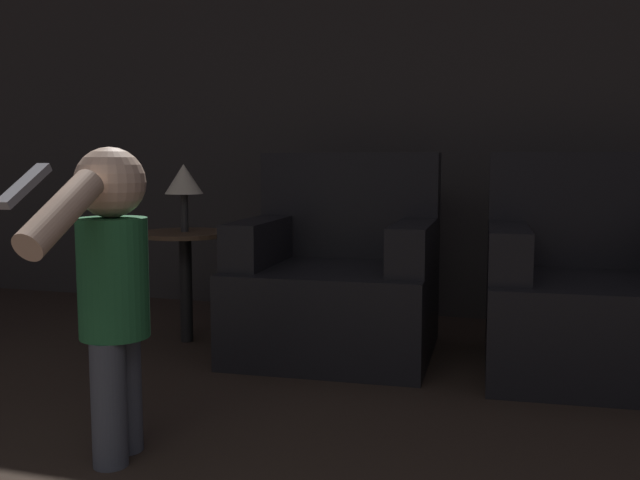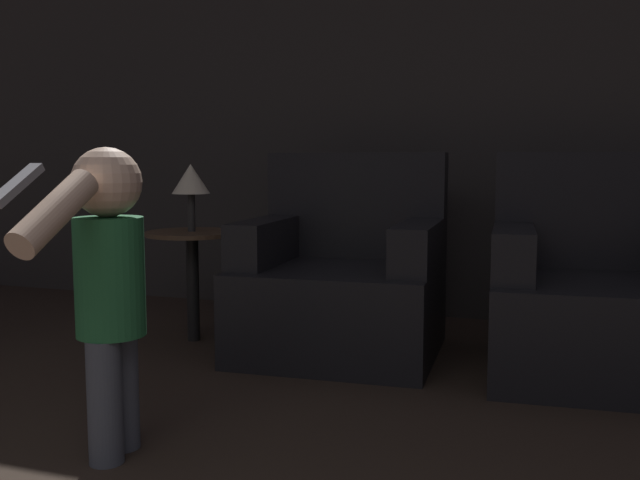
# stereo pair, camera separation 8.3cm
# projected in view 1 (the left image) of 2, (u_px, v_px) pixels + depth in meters

# --- Properties ---
(wall_back) EXTENTS (8.40, 0.05, 2.60)m
(wall_back) POSITION_uv_depth(u_px,v_px,m) (430.00, 81.00, 3.88)
(wall_back) COLOR #33302D
(wall_back) RESTS_ON ground_plane
(armchair_left) EXTENTS (0.90, 0.86, 0.90)m
(armchair_left) POSITION_uv_depth(u_px,v_px,m) (338.00, 283.00, 3.24)
(armchair_left) COLOR black
(armchair_left) RESTS_ON ground_plane
(armchair_right) EXTENTS (0.91, 0.87, 0.90)m
(armchair_right) POSITION_uv_depth(u_px,v_px,m) (594.00, 296.00, 2.91)
(armchair_right) COLOR black
(armchair_right) RESTS_ON ground_plane
(person_toddler) EXTENTS (0.20, 0.61, 0.90)m
(person_toddler) POSITION_uv_depth(u_px,v_px,m) (111.00, 278.00, 2.02)
(person_toddler) COLOR #474C56
(person_toddler) RESTS_ON ground_plane
(side_table) EXTENTS (0.44, 0.44, 0.53)m
(side_table) POSITION_uv_depth(u_px,v_px,m) (185.00, 252.00, 3.38)
(side_table) COLOR black
(side_table) RESTS_ON ground_plane
(lamp) EXTENTS (0.18, 0.18, 0.32)m
(lamp) POSITION_uv_depth(u_px,v_px,m) (184.00, 181.00, 3.35)
(lamp) COLOR #262626
(lamp) RESTS_ON side_table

